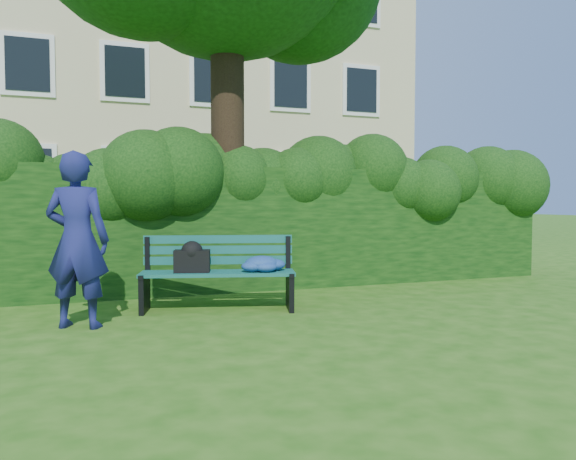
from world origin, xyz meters
name	(u,v)px	position (x,y,z in m)	size (l,w,h in m)	color
ground	(306,314)	(0.00, 0.00, 0.00)	(80.00, 80.00, 0.00)	#235810
apartment_building	(151,65)	(0.00, 13.99, 6.00)	(16.00, 8.08, 12.00)	#D0BC8B
hedge	(251,228)	(0.00, 2.20, 0.90)	(10.00, 1.00, 1.80)	black
park_bench	(224,268)	(-0.83, 0.57, 0.50)	(1.91, 1.02, 0.89)	#0F4C3E
man_reading	(77,240)	(-2.48, 0.18, 0.91)	(0.67, 0.44, 1.83)	navy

